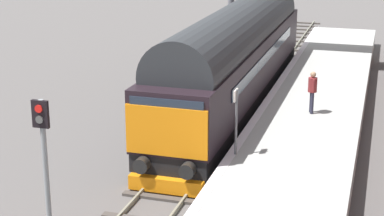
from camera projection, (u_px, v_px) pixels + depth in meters
The scene contains 7 objects.
ground_plane at pixel (203, 148), 23.72m from camera, with size 140.00×140.00×0.00m, color #575351.
track_main at pixel (203, 147), 23.70m from camera, with size 2.50×60.00×0.15m.
station_platform at pixel (300, 146), 22.57m from camera, with size 4.00×44.00×1.01m.
diesel_locomotive at pixel (236, 54), 27.80m from camera, with size 2.74×19.13×4.68m.
signal_post_mid at pixel (44, 157), 16.03m from camera, with size 0.44×0.22×4.04m.
platform_number_sign at pixel (236, 112), 19.98m from camera, with size 0.10×0.44×2.15m.
waiting_passenger at pixel (312, 88), 24.32m from camera, with size 0.42×0.49×1.64m.
Camera 1 is at (6.10, -21.36, 8.45)m, focal length 59.31 mm.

